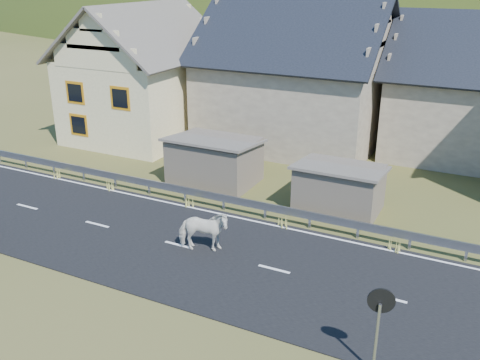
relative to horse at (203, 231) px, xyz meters
The scene contains 10 objects.
ground 1.39m from the horse, behind, with size 160.00×160.00×0.00m, color #3A4118.
road 1.38m from the horse, behind, with size 60.00×7.00×0.04m, color black.
lane_markings 1.36m from the horse, behind, with size 60.00×6.60×0.01m, color silver.
guardrail 3.80m from the horse, 106.65° to the left, with size 28.10×0.09×0.75m.
shed_left 7.15m from the horse, 115.57° to the left, with size 4.30×3.30×2.40m, color #6E6152.
shed_right 6.86m from the horse, 60.15° to the left, with size 3.80×2.90×2.20m, color #6E6152.
house_cream 16.67m from the horse, 132.87° to the left, with size 7.80×9.80×8.30m.
house_stone_a 15.56m from the horse, 97.94° to the left, with size 10.80×9.80×8.90m.
horse is the anchor object (origin of this frame).
traffic_mirror 8.17m from the horse, 26.19° to the right, with size 0.69×0.26×2.54m.
Camera 1 is at (10.26, -15.24, 9.89)m, focal length 40.00 mm.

